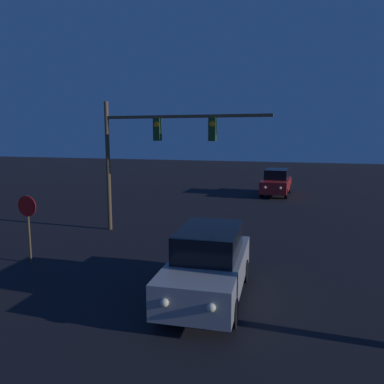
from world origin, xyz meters
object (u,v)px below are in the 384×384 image
(car_near, at_px, (208,264))
(traffic_signal_mast, at_px, (151,143))
(stop_sign, at_px, (28,217))
(car_far, at_px, (276,182))

(car_near, height_order, traffic_signal_mast, traffic_signal_mast)
(traffic_signal_mast, relative_size, stop_sign, 3.16)
(car_near, xyz_separation_m, traffic_signal_mast, (-3.89, 5.54, 2.88))
(stop_sign, bearing_deg, traffic_signal_mast, 63.90)
(traffic_signal_mast, bearing_deg, car_near, -54.97)
(car_far, relative_size, traffic_signal_mast, 0.62)
(car_near, xyz_separation_m, stop_sign, (-6.17, 0.87, 0.63))
(car_near, bearing_deg, stop_sign, -11.62)
(car_near, bearing_deg, car_far, -94.87)
(car_far, bearing_deg, stop_sign, 70.23)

